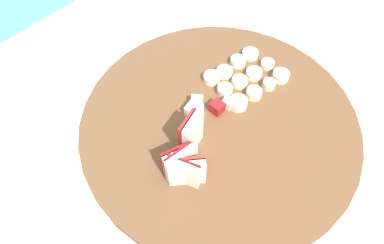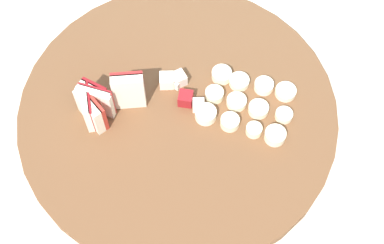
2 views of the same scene
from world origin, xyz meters
name	(u,v)px [view 1 (image 1 of 2)]	position (x,y,z in m)	size (l,w,h in m)	color
ground	(219,217)	(0.00, 0.00, 0.00)	(10.00, 10.00, 0.00)	gray
tiled_countertop	(230,170)	(0.00, 0.00, 0.45)	(1.59, 0.83, 0.90)	silver
tile_backsplash	(121,51)	(0.00, 0.43, 0.66)	(2.40, 0.04, 1.31)	#4C8EB2
cutting_board	(219,122)	(-0.15, -0.04, 0.90)	(0.45, 0.45, 0.02)	brown
apple_wedge_fan	(184,158)	(-0.25, -0.05, 0.94)	(0.09, 0.07, 0.07)	maroon
apple_dice_pile	(205,106)	(-0.15, -0.01, 0.92)	(0.07, 0.06, 0.02)	maroon
banana_slice_rows	(245,78)	(-0.06, -0.02, 0.92)	(0.14, 0.12, 0.02)	white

